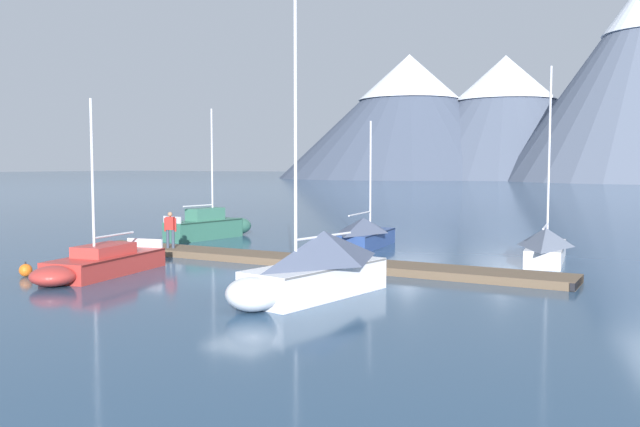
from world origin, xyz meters
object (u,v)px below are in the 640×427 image
at_px(sailboat_mid_dock_starboard, 313,267).
at_px(sailboat_far_berth, 546,245).
at_px(sailboat_second_berth, 99,263).
at_px(person_on_dock, 170,228).
at_px(sailboat_nearest_berth, 211,226).
at_px(sailboat_mid_dock_port, 367,233).
at_px(mooring_buoy_channel_marker, 26,270).

xyz_separation_m(sailboat_mid_dock_starboard, sailboat_far_berth, (5.04, 11.69, -0.25)).
distance_m(sailboat_second_berth, person_on_dock, 6.20).
height_order(sailboat_second_berth, sailboat_mid_dock_starboard, sailboat_mid_dock_starboard).
height_order(sailboat_second_berth, person_on_dock, sailboat_second_berth).
xyz_separation_m(sailboat_nearest_berth, sailboat_second_berth, (4.32, -12.45, -0.21)).
bearing_deg(person_on_dock, sailboat_second_berth, -74.40).
xyz_separation_m(sailboat_mid_dock_port, sailboat_far_berth, (8.96, -0.94, -0.01)).
height_order(sailboat_second_berth, mooring_buoy_channel_marker, sailboat_second_berth).
bearing_deg(person_on_dock, sailboat_mid_dock_starboard, -27.68).
distance_m(sailboat_second_berth, sailboat_mid_dock_port, 13.91).
bearing_deg(sailboat_far_berth, mooring_buoy_channel_marker, -140.63).
bearing_deg(person_on_dock, sailboat_mid_dock_port, 45.79).
height_order(sailboat_nearest_berth, sailboat_mid_dock_starboard, sailboat_mid_dock_starboard).
height_order(sailboat_mid_dock_starboard, mooring_buoy_channel_marker, sailboat_mid_dock_starboard).
distance_m(sailboat_nearest_berth, sailboat_second_berth, 13.18).
height_order(sailboat_mid_dock_port, mooring_buoy_channel_marker, sailboat_mid_dock_port).
height_order(sailboat_far_berth, person_on_dock, sailboat_far_berth).
height_order(sailboat_second_berth, sailboat_far_berth, sailboat_far_berth).
bearing_deg(sailboat_second_berth, sailboat_nearest_berth, 109.14).
distance_m(sailboat_nearest_berth, sailboat_far_berth, 18.44).
bearing_deg(sailboat_second_berth, sailboat_far_berth, 40.33).
bearing_deg(sailboat_nearest_berth, mooring_buoy_channel_marker, -81.53).
relative_size(sailboat_mid_dock_port, person_on_dock, 3.79).
bearing_deg(sailboat_mid_dock_starboard, person_on_dock, 152.32).
bearing_deg(sailboat_second_berth, person_on_dock, 105.60).
bearing_deg(sailboat_second_berth, mooring_buoy_channel_marker, -147.33).
relative_size(person_on_dock, mooring_buoy_channel_marker, 3.03).
relative_size(sailboat_second_berth, sailboat_mid_dock_starboard, 0.71).
xyz_separation_m(sailboat_mid_dock_port, sailboat_mid_dock_starboard, (3.91, -12.62, 0.24)).
distance_m(sailboat_mid_dock_starboard, sailboat_far_berth, 12.73).
xyz_separation_m(sailboat_second_berth, sailboat_far_berth, (14.11, 11.98, 0.25)).
bearing_deg(sailboat_far_berth, person_on_dock, -158.96).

